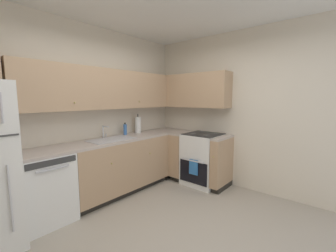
{
  "coord_description": "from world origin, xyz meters",
  "views": [
    {
      "loc": [
        -1.75,
        -1.4,
        1.56
      ],
      "look_at": [
        1.0,
        0.93,
        1.1
      ],
      "focal_mm": 23.24,
      "sensor_mm": 36.0,
      "label": 1
    }
  ],
  "objects_px": {
    "dishwasher": "(44,188)",
    "paper_towel_roll": "(138,125)",
    "soap_bottle": "(125,129)",
    "oven_range": "(203,159)"
  },
  "relations": [
    {
      "from": "dishwasher",
      "to": "oven_range",
      "type": "relative_size",
      "value": 0.83
    },
    {
      "from": "oven_range",
      "to": "soap_bottle",
      "type": "bearing_deg",
      "value": 131.81
    },
    {
      "from": "soap_bottle",
      "to": "paper_towel_roll",
      "type": "distance_m",
      "value": 0.29
    },
    {
      "from": "dishwasher",
      "to": "oven_range",
      "type": "height_order",
      "value": "oven_range"
    },
    {
      "from": "dishwasher",
      "to": "soap_bottle",
      "type": "xyz_separation_m",
      "value": [
        1.44,
        0.18,
        0.57
      ]
    },
    {
      "from": "oven_range",
      "to": "soap_bottle",
      "type": "height_order",
      "value": "soap_bottle"
    },
    {
      "from": "dishwasher",
      "to": "paper_towel_roll",
      "type": "height_order",
      "value": "paper_towel_roll"
    },
    {
      "from": "soap_bottle",
      "to": "paper_towel_roll",
      "type": "xyz_separation_m",
      "value": [
        0.29,
        -0.02,
        0.05
      ]
    },
    {
      "from": "dishwasher",
      "to": "oven_range",
      "type": "xyz_separation_m",
      "value": [
        2.38,
        -0.87,
        0.02
      ]
    },
    {
      "from": "soap_bottle",
      "to": "paper_towel_roll",
      "type": "height_order",
      "value": "paper_towel_roll"
    }
  ]
}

